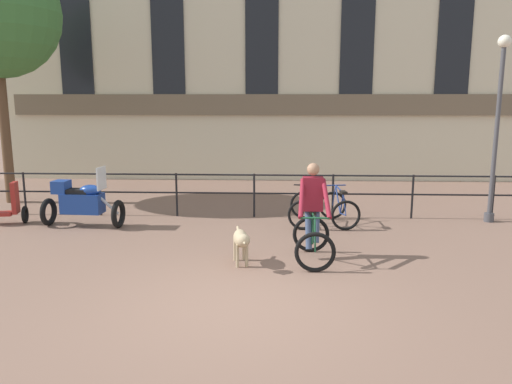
# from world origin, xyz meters

# --- Properties ---
(ground_plane) EXTENTS (60.00, 60.00, 0.00)m
(ground_plane) POSITION_xyz_m (0.00, 0.00, 0.00)
(ground_plane) COLOR #7A5B4C
(canal_railing) EXTENTS (15.05, 0.05, 1.05)m
(canal_railing) POSITION_xyz_m (-0.00, 5.20, 0.71)
(canal_railing) COLOR black
(canal_railing) RESTS_ON ground_plane
(building_facade) EXTENTS (18.00, 0.72, 10.25)m
(building_facade) POSITION_xyz_m (0.00, 10.99, 5.10)
(building_facade) COLOR beige
(building_facade) RESTS_ON ground_plane
(cyclist_with_bike) EXTENTS (0.68, 1.17, 1.70)m
(cyclist_with_bike) POSITION_xyz_m (1.18, 2.04, 0.76)
(cyclist_with_bike) COLOR black
(cyclist_with_bike) RESTS_ON ground_plane
(dog) EXTENTS (0.36, 1.00, 0.64)m
(dog) POSITION_xyz_m (-0.05, 1.64, 0.45)
(dog) COLOR tan
(dog) RESTS_ON ground_plane
(parked_motorcycle) EXTENTS (1.80, 0.76, 1.35)m
(parked_motorcycle) POSITION_xyz_m (-3.77, 4.10, 0.56)
(parked_motorcycle) COLOR black
(parked_motorcycle) RESTS_ON ground_plane
(parked_bicycle_near_lamp) EXTENTS (0.74, 1.16, 0.86)m
(parked_bicycle_near_lamp) POSITION_xyz_m (1.15, 4.54, 0.36)
(parked_bicycle_near_lamp) COLOR black
(parked_bicycle_near_lamp) RESTS_ON ground_plane
(parked_bicycle_mid_left) EXTENTS (0.83, 1.20, 0.86)m
(parked_bicycle_mid_left) POSITION_xyz_m (1.95, 4.54, 0.36)
(parked_bicycle_mid_left) COLOR black
(parked_bicycle_mid_left) RESTS_ON ground_plane
(street_lamp) EXTENTS (0.28, 0.28, 4.17)m
(street_lamp) POSITION_xyz_m (5.46, 4.96, 2.35)
(street_lamp) COLOR #424247
(street_lamp) RESTS_ON ground_plane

